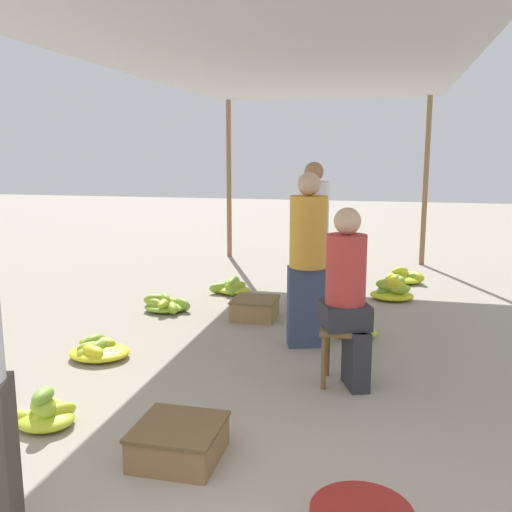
% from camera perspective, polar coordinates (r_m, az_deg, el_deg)
% --- Properties ---
extents(canopy_post_back_left, '(0.08, 0.08, 2.60)m').
position_cam_1_polar(canopy_post_back_left, '(9.62, -2.72, 7.60)').
color(canopy_post_back_left, olive).
rests_on(canopy_post_back_left, ground).
extents(canopy_post_back_right, '(0.08, 0.08, 2.60)m').
position_cam_1_polar(canopy_post_back_right, '(9.26, 16.61, 7.09)').
color(canopy_post_back_right, olive).
rests_on(canopy_post_back_right, ground).
extents(canopy_tarp, '(3.56, 8.05, 0.04)m').
position_cam_1_polar(canopy_tarp, '(5.58, 2.28, 19.26)').
color(canopy_tarp, '#B2B2B7').
rests_on(canopy_tarp, canopy_post_front_left).
extents(stool, '(0.34, 0.34, 0.46)m').
position_cam_1_polar(stool, '(4.41, 8.80, -8.12)').
color(stool, brown).
rests_on(stool, ground).
extents(vendor_seated, '(0.44, 0.44, 1.36)m').
position_cam_1_polar(vendor_seated, '(4.31, 9.18, -3.75)').
color(vendor_seated, '#2D2D33').
rests_on(vendor_seated, ground).
extents(banana_pile_left_0, '(0.45, 0.37, 0.26)m').
position_cam_1_polar(banana_pile_left_0, '(4.07, -20.33, -14.53)').
color(banana_pile_left_0, '#CCD628').
rests_on(banana_pile_left_0, ground).
extents(banana_pile_left_1, '(0.52, 0.46, 0.19)m').
position_cam_1_polar(banana_pile_left_1, '(5.18, -15.65, -8.98)').
color(banana_pile_left_1, '#BDD02A').
rests_on(banana_pile_left_1, ground).
extents(banana_pile_left_2, '(0.53, 0.45, 0.21)m').
position_cam_1_polar(banana_pile_left_2, '(7.17, -2.48, -3.14)').
color(banana_pile_left_2, '#88BB34').
rests_on(banana_pile_left_2, ground).
extents(banana_pile_left_3, '(0.58, 0.45, 0.20)m').
position_cam_1_polar(banana_pile_left_3, '(6.47, -9.00, -4.80)').
color(banana_pile_left_3, '#98C131').
rests_on(banana_pile_left_3, ground).
extents(banana_pile_right_0, '(0.43, 0.51, 0.27)m').
position_cam_1_polar(banana_pile_right_0, '(5.58, 9.68, -7.01)').
color(banana_pile_right_0, '#A3C62F').
rests_on(banana_pile_right_0, ground).
extents(banana_pile_right_1, '(0.59, 0.47, 0.21)m').
position_cam_1_polar(banana_pile_right_1, '(8.00, 14.59, -2.12)').
color(banana_pile_right_1, yellow).
rests_on(banana_pile_right_1, ground).
extents(banana_pile_right_2, '(0.52, 0.46, 0.28)m').
position_cam_1_polar(banana_pile_right_2, '(7.07, 13.42, -3.48)').
color(banana_pile_right_2, '#A0C42F').
rests_on(banana_pile_right_2, ground).
extents(crate_near, '(0.49, 0.49, 0.21)m').
position_cam_1_polar(crate_near, '(3.49, -7.73, -17.90)').
color(crate_near, olive).
rests_on(crate_near, ground).
extents(crate_mid, '(0.46, 0.46, 0.22)m').
position_cam_1_polar(crate_mid, '(6.11, -0.11, -5.26)').
color(crate_mid, '#9E7A4C').
rests_on(crate_mid, ground).
extents(shopper_walking_mid, '(0.42, 0.42, 1.58)m').
position_cam_1_polar(shopper_walking_mid, '(5.13, 5.22, -0.16)').
color(shopper_walking_mid, '#384766').
rests_on(shopper_walking_mid, ground).
extents(shopper_walking_far, '(0.45, 0.45, 1.65)m').
position_cam_1_polar(shopper_walking_far, '(6.47, 5.71, 2.32)').
color(shopper_walking_far, '#4C4238').
rests_on(shopper_walking_far, ground).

